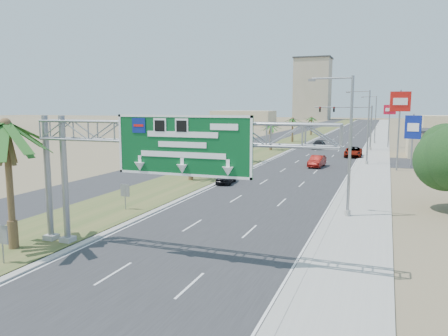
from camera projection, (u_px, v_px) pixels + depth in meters
road at (347, 136)px, 115.62m from camera, size 12.00×300.00×0.02m
sidewalk_right at (381, 137)px, 112.67m from camera, size 4.00×300.00×0.10m
median_grass at (309, 135)px, 119.08m from camera, size 7.00×300.00×0.12m
opposing_road at (284, 135)px, 121.51m from camera, size 8.00×300.00×0.02m
sign_gantry at (158, 143)px, 22.32m from camera, size 16.75×1.24×7.50m
palm_near at (5, 125)px, 23.22m from camera, size 5.70×5.70×8.35m
palm_row_b at (190, 135)px, 45.87m from camera, size 3.99×3.99×5.95m
palm_row_c at (239, 122)px, 60.61m from camera, size 3.99×3.99×6.75m
palm_row_d at (271, 126)px, 77.48m from camera, size 3.99×3.99×5.45m
palm_row_e at (293, 119)px, 95.01m from camera, size 3.99×3.99×6.15m
palm_row_f at (311, 118)px, 118.25m from camera, size 3.99×3.99×5.75m
streetlight_near at (347, 152)px, 30.81m from camera, size 3.27×0.44×10.00m
streetlight_mid at (367, 130)px, 58.64m from camera, size 3.27×0.44×10.00m
streetlight_far at (374, 121)px, 92.03m from camera, size 3.27×0.44×10.00m
signal_mast at (359, 123)px, 77.88m from camera, size 10.28×0.71×8.00m
median_signback_a at (2, 237)px, 21.66m from camera, size 0.75×0.08×2.08m
median_signback_b at (125, 192)px, 33.03m from camera, size 0.75×0.08×2.08m
tower_distant at (312, 89)px, 254.09m from camera, size 20.00×16.00×35.00m
building_distant_left at (244, 118)px, 177.15m from camera, size 24.00×14.00×6.00m
car_left_lane at (226, 177)px, 44.93m from camera, size 1.99×4.03×1.32m
car_mid_lane at (317, 161)px, 56.99m from camera, size 1.90×4.65×1.50m
car_right_lane at (353, 152)px, 68.26m from camera, size 2.71×5.65×1.55m
car_far at (319, 145)px, 81.17m from camera, size 2.28×5.21×1.49m
pole_sign_red_near at (400, 107)px, 52.97m from camera, size 2.41×0.76×9.87m
pole_sign_blue at (413, 129)px, 55.91m from camera, size 2.01×0.80×6.93m
pole_sign_red_far at (390, 113)px, 82.38m from camera, size 2.22×0.58×8.34m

